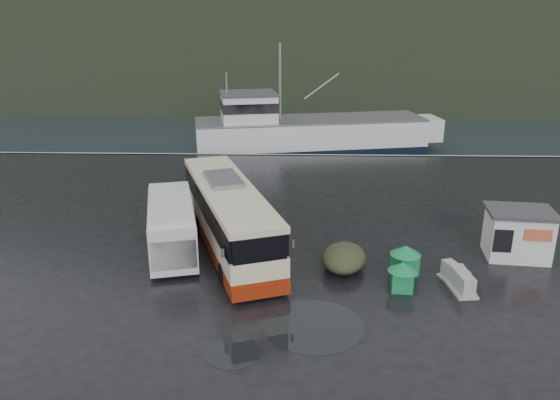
{
  "coord_description": "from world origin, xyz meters",
  "views": [
    {
      "loc": [
        0.97,
        -24.11,
        11.51
      ],
      "look_at": [
        0.16,
        3.8,
        1.7
      ],
      "focal_mm": 35.0,
      "sensor_mm": 36.0,
      "label": 1
    }
  ],
  "objects_px": {
    "coach_bus": "(230,245)",
    "ticket_kiosk": "(514,256)",
    "white_van": "(173,251)",
    "fishing_trawler": "(310,138)",
    "waste_bin_right": "(404,274)",
    "waste_bin_left": "(401,289)",
    "jersey_barrier_c": "(454,282)",
    "dome_tent": "(343,268)",
    "jersey_barrier_b": "(461,290)",
    "jersey_barrier_a": "(461,288)"
  },
  "relations": [
    {
      "from": "jersey_barrier_b",
      "to": "jersey_barrier_c",
      "type": "xyz_separation_m",
      "value": [
        -0.09,
        0.73,
        0.0
      ]
    },
    {
      "from": "waste_bin_right",
      "to": "coach_bus",
      "type": "bearing_deg",
      "value": 160.82
    },
    {
      "from": "white_van",
      "to": "jersey_barrier_a",
      "type": "relative_size",
      "value": 4.04
    },
    {
      "from": "jersey_barrier_a",
      "to": "jersey_barrier_c",
      "type": "xyz_separation_m",
      "value": [
        -0.17,
        0.5,
        0.0
      ]
    },
    {
      "from": "white_van",
      "to": "coach_bus",
      "type": "bearing_deg",
      "value": 2.24
    },
    {
      "from": "waste_bin_right",
      "to": "fishing_trawler",
      "type": "distance_m",
      "value": 27.9
    },
    {
      "from": "coach_bus",
      "to": "ticket_kiosk",
      "type": "relative_size",
      "value": 3.89
    },
    {
      "from": "waste_bin_left",
      "to": "waste_bin_right",
      "type": "relative_size",
      "value": 0.92
    },
    {
      "from": "waste_bin_right",
      "to": "jersey_barrier_a",
      "type": "xyz_separation_m",
      "value": [
        2.25,
        -1.28,
        0.0
      ]
    },
    {
      "from": "white_van",
      "to": "jersey_barrier_c",
      "type": "relative_size",
      "value": 4.02
    },
    {
      "from": "fishing_trawler",
      "to": "white_van",
      "type": "bearing_deg",
      "value": -117.47
    },
    {
      "from": "coach_bus",
      "to": "ticket_kiosk",
      "type": "height_order",
      "value": "coach_bus"
    },
    {
      "from": "waste_bin_left",
      "to": "jersey_barrier_a",
      "type": "bearing_deg",
      "value": 4.97
    },
    {
      "from": "waste_bin_left",
      "to": "jersey_barrier_c",
      "type": "distance_m",
      "value": 2.58
    },
    {
      "from": "coach_bus",
      "to": "white_van",
      "type": "distance_m",
      "value": 2.85
    },
    {
      "from": "waste_bin_left",
      "to": "white_van",
      "type": "bearing_deg",
      "value": 161.25
    },
    {
      "from": "jersey_barrier_c",
      "to": "coach_bus",
      "type": "bearing_deg",
      "value": 160.54
    },
    {
      "from": "dome_tent",
      "to": "jersey_barrier_b",
      "type": "distance_m",
      "value": 5.29
    },
    {
      "from": "waste_bin_left",
      "to": "waste_bin_right",
      "type": "distance_m",
      "value": 1.56
    },
    {
      "from": "coach_bus",
      "to": "waste_bin_left",
      "type": "xyz_separation_m",
      "value": [
        8.0,
        -4.43,
        0.0
      ]
    },
    {
      "from": "waste_bin_left",
      "to": "jersey_barrier_b",
      "type": "height_order",
      "value": "waste_bin_left"
    },
    {
      "from": "waste_bin_right",
      "to": "jersey_barrier_c",
      "type": "bearing_deg",
      "value": -20.57
    },
    {
      "from": "coach_bus",
      "to": "white_van",
      "type": "xyz_separation_m",
      "value": [
        -2.74,
        -0.78,
        0.0
      ]
    },
    {
      "from": "jersey_barrier_c",
      "to": "white_van",
      "type": "bearing_deg",
      "value": 167.56
    },
    {
      "from": "white_van",
      "to": "waste_bin_right",
      "type": "distance_m",
      "value": 11.33
    },
    {
      "from": "fishing_trawler",
      "to": "waste_bin_left",
      "type": "bearing_deg",
      "value": -94.76
    },
    {
      "from": "dome_tent",
      "to": "jersey_barrier_b",
      "type": "xyz_separation_m",
      "value": [
        4.91,
        -1.96,
        0.0
      ]
    },
    {
      "from": "waste_bin_left",
      "to": "ticket_kiosk",
      "type": "relative_size",
      "value": 0.42
    },
    {
      "from": "white_van",
      "to": "ticket_kiosk",
      "type": "height_order",
      "value": "white_van"
    },
    {
      "from": "white_van",
      "to": "fishing_trawler",
      "type": "bearing_deg",
      "value": 59.93
    },
    {
      "from": "fishing_trawler",
      "to": "jersey_barrier_a",
      "type": "bearing_deg",
      "value": -89.62
    },
    {
      "from": "dome_tent",
      "to": "jersey_barrier_c",
      "type": "relative_size",
      "value": 1.74
    },
    {
      "from": "jersey_barrier_a",
      "to": "waste_bin_right",
      "type": "bearing_deg",
      "value": 150.29
    },
    {
      "from": "waste_bin_left",
      "to": "fishing_trawler",
      "type": "height_order",
      "value": "fishing_trawler"
    },
    {
      "from": "coach_bus",
      "to": "waste_bin_left",
      "type": "height_order",
      "value": "coach_bus"
    },
    {
      "from": "coach_bus",
      "to": "jersey_barrier_a",
      "type": "bearing_deg",
      "value": -40.9
    },
    {
      "from": "jersey_barrier_b",
      "to": "fishing_trawler",
      "type": "xyz_separation_m",
      "value": [
        -5.82,
        29.17,
        0.0
      ]
    },
    {
      "from": "coach_bus",
      "to": "jersey_barrier_b",
      "type": "xyz_separation_m",
      "value": [
        10.56,
        -4.43,
        0.0
      ]
    },
    {
      "from": "jersey_barrier_a",
      "to": "jersey_barrier_c",
      "type": "bearing_deg",
      "value": 108.38
    },
    {
      "from": "ticket_kiosk",
      "to": "white_van",
      "type": "bearing_deg",
      "value": -174.21
    },
    {
      "from": "jersey_barrier_a",
      "to": "fishing_trawler",
      "type": "distance_m",
      "value": 29.54
    },
    {
      "from": "ticket_kiosk",
      "to": "jersey_barrier_c",
      "type": "bearing_deg",
      "value": -136.68
    },
    {
      "from": "white_van",
      "to": "fishing_trawler",
      "type": "height_order",
      "value": "fishing_trawler"
    },
    {
      "from": "waste_bin_right",
      "to": "ticket_kiosk",
      "type": "bearing_deg",
      "value": 19.27
    },
    {
      "from": "ticket_kiosk",
      "to": "jersey_barrier_b",
      "type": "relative_size",
      "value": 1.77
    },
    {
      "from": "ticket_kiosk",
      "to": "waste_bin_left",
      "type": "bearing_deg",
      "value": -144.03
    },
    {
      "from": "white_van",
      "to": "jersey_barrier_c",
      "type": "bearing_deg",
      "value": -26.18
    },
    {
      "from": "jersey_barrier_b",
      "to": "jersey_barrier_c",
      "type": "height_order",
      "value": "jersey_barrier_b"
    },
    {
      "from": "coach_bus",
      "to": "jersey_barrier_c",
      "type": "xyz_separation_m",
      "value": [
        10.47,
        -3.7,
        0.0
      ]
    },
    {
      "from": "dome_tent",
      "to": "jersey_barrier_a",
      "type": "height_order",
      "value": "dome_tent"
    }
  ]
}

